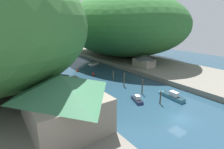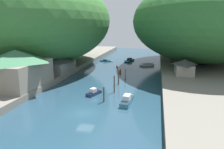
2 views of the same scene
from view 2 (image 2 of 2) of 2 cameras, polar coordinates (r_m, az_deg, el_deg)
water_surface at (r=62.21m, az=1.81°, el=0.60°), size 130.00×130.00×0.00m
left_bank at (r=69.64m, az=-16.99°, el=1.91°), size 22.00×120.00×1.28m
right_bank at (r=62.40m, az=22.87°, el=0.22°), size 22.00×120.00×1.28m
hillside_left at (r=71.10m, az=-17.61°, el=13.36°), size 39.68×55.56×26.52m
hillside_right at (r=77.83m, az=22.26°, el=12.70°), size 43.59×61.03×25.91m
waterfront_building at (r=46.96m, az=-23.74°, el=1.72°), size 10.24×13.37×7.24m
boathouse_shed at (r=58.46m, az=-14.14°, el=2.74°), size 7.03×10.74×3.95m
right_bank_cottage at (r=56.45m, az=18.38°, el=2.01°), size 4.51×7.08×3.76m
boat_red_skiff at (r=42.69m, az=-4.49°, el=-4.65°), size 2.68×4.47×1.33m
boat_far_upstream at (r=80.76m, az=4.36°, el=3.70°), size 3.68×6.40×1.19m
boat_near_quay at (r=38.42m, az=4.17°, el=-6.53°), size 2.01×6.56×1.60m
boat_mid_channel at (r=72.61m, az=8.84°, el=2.52°), size 5.08×3.40×0.72m
boat_cabin_cruiser at (r=80.68m, az=-1.40°, el=3.63°), size 4.94×1.44×0.75m
mooring_post_nearest at (r=38.23m, az=-2.16°, el=-5.17°), size 0.27×0.27×2.78m
mooring_post_second at (r=43.29m, az=0.60°, el=-2.49°), size 0.26×0.26×3.50m
mooring_post_middle at (r=49.08m, az=1.71°, el=-0.65°), size 0.30×0.30×3.48m
mooring_post_fourth at (r=54.39m, az=3.49°, el=0.22°), size 0.27×0.27×2.63m
channel_buoy_near at (r=61.69m, az=2.16°, el=0.92°), size 0.78×0.78×1.16m
channel_buoy_far at (r=68.34m, az=1.32°, el=2.06°), size 0.68×0.68×1.02m
person_on_quay at (r=55.46m, az=-14.36°, el=1.06°), size 0.28×0.41×1.69m
person_by_boathouse at (r=50.62m, az=-17.79°, el=-0.27°), size 0.23×0.38×1.69m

